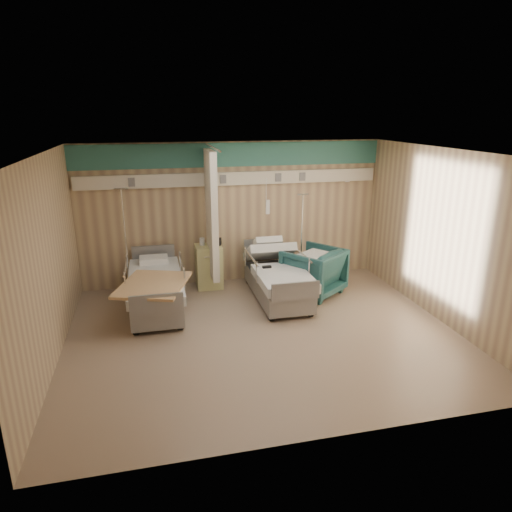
# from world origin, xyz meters

# --- Properties ---
(ground) EXTENTS (6.00, 5.00, 0.00)m
(ground) POSITION_xyz_m (0.00, 0.00, 0.00)
(ground) COLOR gray
(ground) RESTS_ON ground
(room_walls) EXTENTS (6.04, 5.04, 2.82)m
(room_walls) POSITION_xyz_m (-0.03, 0.25, 1.86)
(room_walls) COLOR tan
(room_walls) RESTS_ON ground
(bed_right) EXTENTS (1.00, 2.16, 0.63)m
(bed_right) POSITION_xyz_m (0.60, 1.30, 0.32)
(bed_right) COLOR silver
(bed_right) RESTS_ON ground
(bed_left) EXTENTS (1.00, 2.16, 0.63)m
(bed_left) POSITION_xyz_m (-1.60, 1.30, 0.32)
(bed_left) COLOR silver
(bed_left) RESTS_ON ground
(bedside_cabinet) EXTENTS (0.50, 0.48, 0.85)m
(bedside_cabinet) POSITION_xyz_m (-0.55, 2.20, 0.42)
(bedside_cabinet) COLOR #D2D083
(bedside_cabinet) RESTS_ON ground
(visitor_armchair) EXTENTS (1.36, 1.36, 0.90)m
(visitor_armchair) POSITION_xyz_m (1.33, 1.40, 0.45)
(visitor_armchair) COLOR #1F4D4F
(visitor_armchair) RESTS_ON ground
(waffle_blanket) EXTENTS (0.85, 0.83, 0.07)m
(waffle_blanket) POSITION_xyz_m (1.36, 1.37, 0.93)
(waffle_blanket) COLOR white
(waffle_blanket) RESTS_ON visitor_armchair
(iv_stand_right) EXTENTS (0.33, 0.33, 1.83)m
(iv_stand_right) POSITION_xyz_m (1.29, 2.01, 0.37)
(iv_stand_right) COLOR silver
(iv_stand_right) RESTS_ON ground
(iv_stand_left) EXTENTS (0.37, 0.37, 2.05)m
(iv_stand_left) POSITION_xyz_m (-2.08, 2.11, 0.42)
(iv_stand_left) COLOR silver
(iv_stand_left) RESTS_ON ground
(call_remote) EXTENTS (0.16, 0.07, 0.04)m
(call_remote) POSITION_xyz_m (0.39, 1.28, 0.65)
(call_remote) COLOR black
(call_remote) RESTS_ON bed_right
(tan_blanket) EXTENTS (1.34, 1.51, 0.04)m
(tan_blanket) POSITION_xyz_m (-1.63, 0.84, 0.65)
(tan_blanket) COLOR tan
(tan_blanket) RESTS_ON bed_left
(toiletry_bag) EXTENTS (0.28, 0.23, 0.13)m
(toiletry_bag) POSITION_xyz_m (-0.42, 2.23, 0.92)
(toiletry_bag) COLOR black
(toiletry_bag) RESTS_ON bedside_cabinet
(white_cup) EXTENTS (0.10, 0.10, 0.14)m
(white_cup) POSITION_xyz_m (-0.66, 2.27, 0.92)
(white_cup) COLOR white
(white_cup) RESTS_ON bedside_cabinet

